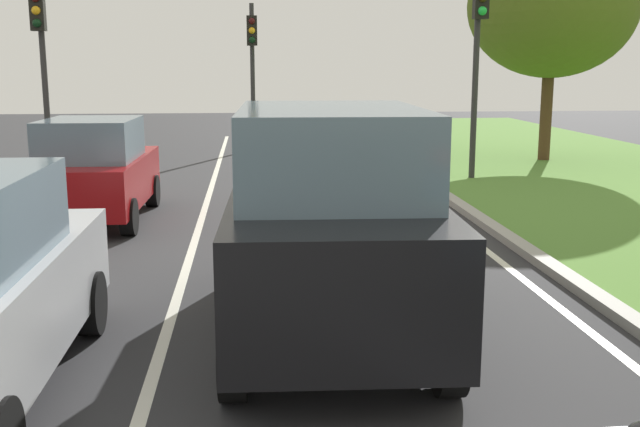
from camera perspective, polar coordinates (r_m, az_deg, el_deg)
ground_plane at (r=12.91m, az=-5.99°, el=-0.81°), size 60.00×60.00×0.00m
lane_line_center at (r=12.93m, az=-9.09°, el=-0.85°), size 0.12×32.00×0.01m
lane_line_right_edge at (r=13.35m, az=9.66°, el=-0.49°), size 0.12×32.00×0.01m
curb_right at (r=13.47m, az=11.72°, el=-0.21°), size 0.24×48.00×0.12m
car_suv_ahead at (r=7.42m, az=0.72°, el=-0.53°), size 2.11×4.57×2.28m
car_hatchback_far at (r=13.53m, az=-16.65°, el=3.13°), size 1.80×3.74×1.78m
traffic_light_near_right at (r=17.79m, az=11.90°, el=12.91°), size 0.32×0.50×4.91m
traffic_light_overhead_left at (r=19.03m, az=-20.36°, el=11.75°), size 0.32×0.50×4.43m
traffic_light_far_median at (r=23.96m, az=-5.15°, el=11.94°), size 0.32×0.50×4.52m
tree_roadside_far at (r=21.90m, az=17.17°, el=14.78°), size 4.52×4.52×6.15m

